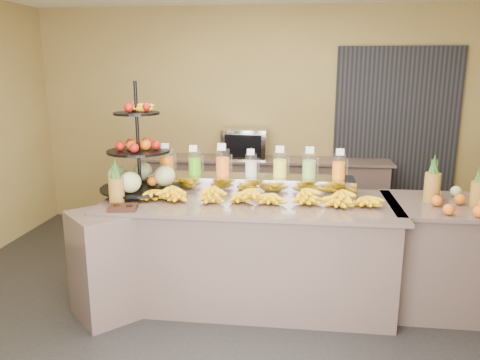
% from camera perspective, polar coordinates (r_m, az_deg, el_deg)
% --- Properties ---
extents(ground, '(6.00, 6.00, 0.00)m').
position_cam_1_polar(ground, '(4.10, 0.71, -16.26)').
color(ground, black).
rests_on(ground, ground).
extents(room_envelope, '(6.04, 5.02, 2.82)m').
position_cam_1_polar(room_envelope, '(4.34, 4.47, 11.32)').
color(room_envelope, olive).
rests_on(room_envelope, ground).
extents(buffet_counter, '(2.75, 1.25, 0.93)m').
position_cam_1_polar(buffet_counter, '(4.14, -0.47, -8.79)').
color(buffet_counter, gray).
rests_on(buffet_counter, ground).
extents(right_counter, '(1.08, 0.88, 0.93)m').
position_cam_1_polar(right_counter, '(4.44, 23.99, -8.42)').
color(right_counter, gray).
rests_on(right_counter, ground).
extents(back_ledge, '(3.10, 0.55, 0.93)m').
position_cam_1_polar(back_ledge, '(6.01, 3.11, -1.70)').
color(back_ledge, gray).
rests_on(back_ledge, ground).
extents(pitcher_tray, '(1.85, 0.30, 0.15)m').
position_cam_1_polar(pitcher_tray, '(4.27, 1.35, -0.50)').
color(pitcher_tray, gray).
rests_on(pitcher_tray, buffet_counter).
extents(juice_pitcher_orange_a, '(0.13, 0.13, 0.31)m').
position_cam_1_polar(juice_pitcher_orange_a, '(4.37, -8.86, 2.08)').
color(juice_pitcher_orange_a, silver).
rests_on(juice_pitcher_orange_a, pitcher_tray).
extents(juice_pitcher_green, '(0.12, 0.13, 0.29)m').
position_cam_1_polar(juice_pitcher_green, '(4.31, -5.53, 1.95)').
color(juice_pitcher_green, silver).
rests_on(juice_pitcher_green, pitcher_tray).
extents(juice_pitcher_orange_b, '(0.13, 0.14, 0.32)m').
position_cam_1_polar(juice_pitcher_orange_b, '(4.26, -2.12, 1.98)').
color(juice_pitcher_orange_b, silver).
rests_on(juice_pitcher_orange_b, pitcher_tray).
extents(juice_pitcher_milk, '(0.11, 0.12, 0.27)m').
position_cam_1_polar(juice_pitcher_milk, '(4.23, 1.36, 1.68)').
color(juice_pitcher_milk, silver).
rests_on(juice_pitcher_milk, pitcher_tray).
extents(juice_pitcher_lemon, '(0.13, 0.13, 0.30)m').
position_cam_1_polar(juice_pitcher_lemon, '(4.21, 4.89, 1.74)').
color(juice_pitcher_lemon, silver).
rests_on(juice_pitcher_lemon, pitcher_tray).
extents(juice_pitcher_lime, '(0.12, 0.13, 0.30)m').
position_cam_1_polar(juice_pitcher_lime, '(4.21, 8.42, 1.63)').
color(juice_pitcher_lime, silver).
rests_on(juice_pitcher_lime, pitcher_tray).
extents(juice_pitcher_orange_c, '(0.12, 0.12, 0.29)m').
position_cam_1_polar(juice_pitcher_orange_c, '(4.23, 11.95, 1.47)').
color(juice_pitcher_orange_c, silver).
rests_on(juice_pitcher_orange_c, pitcher_tray).
extents(banana_heap, '(2.09, 0.19, 0.17)m').
position_cam_1_polar(banana_heap, '(3.96, 2.04, -1.62)').
color(banana_heap, '#E8B80B').
rests_on(banana_heap, buffet_counter).
extents(fruit_stand, '(0.88, 0.88, 1.00)m').
position_cam_1_polar(fruit_stand, '(4.26, -11.52, 1.61)').
color(fruit_stand, black).
rests_on(fruit_stand, buffet_counter).
extents(condiment_caddy, '(0.25, 0.21, 0.03)m').
position_cam_1_polar(condiment_caddy, '(3.87, -14.08, -3.28)').
color(condiment_caddy, black).
rests_on(condiment_caddy, buffet_counter).
extents(pineapple_left_a, '(0.13, 0.13, 0.38)m').
position_cam_1_polar(pineapple_left_a, '(4.03, -14.85, -0.88)').
color(pineapple_left_a, brown).
rests_on(pineapple_left_a, buffet_counter).
extents(pineapple_left_b, '(0.12, 0.12, 0.39)m').
position_cam_1_polar(pineapple_left_b, '(4.57, -8.94, 1.15)').
color(pineapple_left_b, brown).
rests_on(pineapple_left_b, buffet_counter).
extents(right_fruit_pile, '(0.47, 0.45, 0.25)m').
position_cam_1_polar(right_fruit_pile, '(4.19, 24.80, -1.98)').
color(right_fruit_pile, brown).
rests_on(right_fruit_pile, right_counter).
extents(oven_warmer, '(0.56, 0.40, 0.37)m').
position_cam_1_polar(oven_warmer, '(5.90, 0.59, 4.48)').
color(oven_warmer, gray).
rests_on(oven_warmer, back_ledge).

